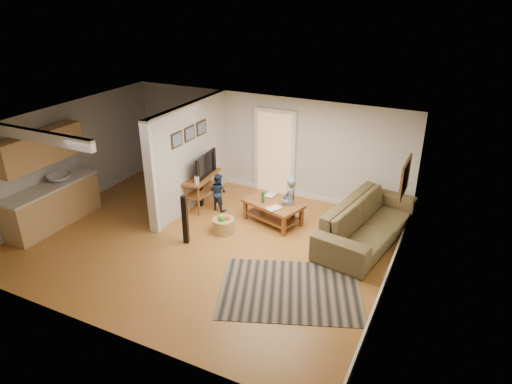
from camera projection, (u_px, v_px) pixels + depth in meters
ground at (205, 241)px, 9.62m from camera, size 7.50×7.50×0.00m
room_shell at (170, 162)px, 9.78m from camera, size 7.54×6.02×2.52m
area_rug at (290, 290)px, 8.09m from camera, size 2.98×2.60×0.01m
sofa at (366, 240)px, 9.67m from camera, size 1.64×3.08×0.85m
coffee_table at (274, 207)px, 10.21m from camera, size 1.46×1.10×0.77m
tv_console at (203, 179)px, 10.89m from camera, size 0.58×1.27×1.06m
speaker_left at (185, 220)px, 9.36m from camera, size 0.13×0.13×1.07m
speaker_right at (200, 185)px, 10.95m from camera, size 0.11×0.11×1.08m
toy_basket at (224, 225)px, 9.91m from camera, size 0.48×0.48×0.43m
child at (289, 224)px, 10.30m from camera, size 0.40×0.48×1.14m
toddler at (219, 209)px, 10.98m from camera, size 0.49×0.41×0.91m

